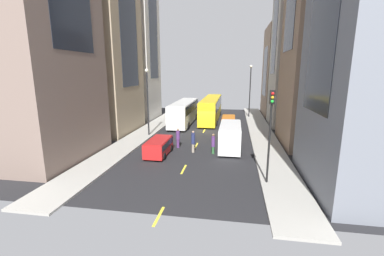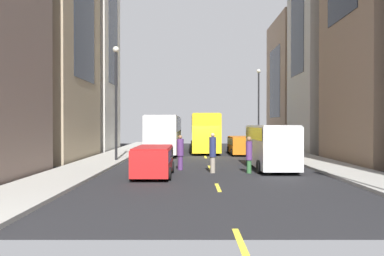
% 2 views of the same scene
% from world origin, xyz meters
% --- Properties ---
extents(ground_plane, '(41.72, 41.72, 0.00)m').
position_xyz_m(ground_plane, '(0.00, 0.00, 0.00)').
color(ground_plane, black).
extents(sidewalk_west, '(2.99, 44.00, 0.15)m').
position_xyz_m(sidewalk_west, '(-7.37, 0.00, 0.07)').
color(sidewalk_west, '#9E9B93').
rests_on(sidewalk_west, ground).
extents(sidewalk_east, '(2.99, 44.00, 0.15)m').
position_xyz_m(sidewalk_east, '(7.37, 0.00, 0.07)').
color(sidewalk_east, '#9E9B93').
rests_on(sidewalk_east, ground).
extents(lane_stripe_0, '(0.16, 2.00, 0.01)m').
position_xyz_m(lane_stripe_0, '(0.00, -21.00, 0.01)').
color(lane_stripe_0, yellow).
rests_on(lane_stripe_0, ground).
extents(lane_stripe_1, '(0.16, 2.00, 0.01)m').
position_xyz_m(lane_stripe_1, '(0.00, -14.00, 0.01)').
color(lane_stripe_1, yellow).
rests_on(lane_stripe_1, ground).
extents(lane_stripe_2, '(0.16, 2.00, 0.01)m').
position_xyz_m(lane_stripe_2, '(0.00, -7.00, 0.01)').
color(lane_stripe_2, yellow).
rests_on(lane_stripe_2, ground).
extents(lane_stripe_3, '(0.16, 2.00, 0.01)m').
position_xyz_m(lane_stripe_3, '(0.00, 0.00, 0.01)').
color(lane_stripe_3, yellow).
rests_on(lane_stripe_3, ground).
extents(lane_stripe_4, '(0.16, 2.00, 0.01)m').
position_xyz_m(lane_stripe_4, '(0.00, 7.00, 0.01)').
color(lane_stripe_4, yellow).
rests_on(lane_stripe_4, ground).
extents(lane_stripe_5, '(0.16, 2.00, 0.01)m').
position_xyz_m(lane_stripe_5, '(0.00, 14.00, 0.01)').
color(lane_stripe_5, yellow).
rests_on(lane_stripe_5, ground).
extents(lane_stripe_6, '(0.16, 2.00, 0.01)m').
position_xyz_m(lane_stripe_6, '(0.00, 21.00, 0.01)').
color(lane_stripe_6, yellow).
rests_on(lane_stripe_6, ground).
extents(building_west_1, '(9.34, 9.06, 26.22)m').
position_xyz_m(building_west_1, '(-13.69, -2.01, 13.11)').
color(building_west_1, tan).
rests_on(building_west_1, ground).
extents(building_west_2, '(8.28, 7.19, 29.65)m').
position_xyz_m(building_west_2, '(-13.16, 7.80, 14.83)').
color(building_west_2, beige).
rests_on(building_west_2, ground).
extents(building_east_0, '(6.15, 9.64, 22.79)m').
position_xyz_m(building_east_0, '(12.11, -15.28, 11.40)').
color(building_east_0, slate).
rests_on(building_east_0, ground).
extents(building_east_2, '(8.60, 7.61, 32.91)m').
position_xyz_m(building_east_2, '(13.32, 5.99, 16.46)').
color(building_east_2, '#B7B2A8').
rests_on(building_east_2, ground).
extents(building_east_3, '(7.08, 9.87, 15.42)m').
position_xyz_m(building_east_3, '(12.57, 15.52, 7.71)').
color(building_east_3, '#937760').
rests_on(building_east_3, ground).
extents(city_bus_white, '(2.80, 11.89, 3.35)m').
position_xyz_m(city_bus_white, '(-3.55, 4.36, 2.01)').
color(city_bus_white, silver).
rests_on(city_bus_white, ground).
extents(streetcar_yellow, '(2.70, 14.73, 3.59)m').
position_xyz_m(streetcar_yellow, '(0.15, 8.34, 2.13)').
color(streetcar_yellow, yellow).
rests_on(streetcar_yellow, ground).
extents(delivery_van_white, '(2.25, 5.96, 2.58)m').
position_xyz_m(delivery_van_white, '(3.54, -7.78, 1.51)').
color(delivery_van_white, white).
rests_on(delivery_van_white, ground).
extents(car_orange_0, '(1.97, 4.55, 1.57)m').
position_xyz_m(car_orange_0, '(3.11, 2.46, 0.93)').
color(car_orange_0, orange).
rests_on(car_orange_0, ground).
extents(car_red_1, '(1.95, 4.13, 1.51)m').
position_xyz_m(car_red_1, '(-3.04, -10.74, 0.89)').
color(car_red_1, red).
rests_on(car_red_1, ground).
extents(pedestrian_waiting_curb, '(0.34, 0.34, 1.98)m').
position_xyz_m(pedestrian_waiting_curb, '(1.99, -9.54, 1.05)').
color(pedestrian_waiting_curb, '#336B38').
rests_on(pedestrian_waiting_curb, ground).
extents(pedestrian_crossing_near, '(0.39, 0.39, 2.01)m').
position_xyz_m(pedestrian_crossing_near, '(-1.76, -8.09, 1.06)').
color(pedestrian_crossing_near, '#593372').
rests_on(pedestrian_crossing_near, ground).
extents(pedestrian_walking_far, '(0.36, 0.36, 2.16)m').
position_xyz_m(pedestrian_walking_far, '(0.04, -9.43, 1.15)').
color(pedestrian_walking_far, gray).
rests_on(pedestrian_walking_far, ground).
extents(traffic_light_near_corner, '(0.32, 0.44, 6.38)m').
position_xyz_m(traffic_light_near_corner, '(6.27, -15.79, 4.55)').
color(traffic_light_near_corner, black).
rests_on(traffic_light_near_corner, ground).
extents(streetlamp_near, '(0.44, 0.44, 8.65)m').
position_xyz_m(streetlamp_near, '(6.37, 11.61, 5.31)').
color(streetlamp_near, black).
rests_on(streetlamp_near, ground).
extents(streetlamp_far, '(0.44, 0.44, 7.90)m').
position_xyz_m(streetlamp_far, '(-6.37, -3.77, 4.92)').
color(streetlamp_far, black).
rests_on(streetlamp_far, ground).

